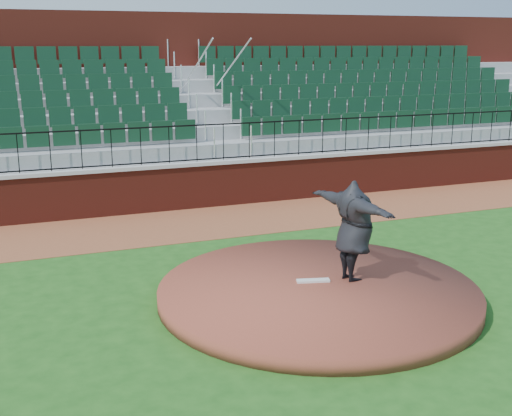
{
  "coord_description": "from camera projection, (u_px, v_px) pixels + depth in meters",
  "views": [
    {
      "loc": [
        -4.57,
        -10.29,
        4.49
      ],
      "look_at": [
        0.0,
        1.5,
        1.3
      ],
      "focal_mm": 46.15,
      "sensor_mm": 36.0,
      "label": 1
    }
  ],
  "objects": [
    {
      "name": "pitching_rubber",
      "position": [
        313.0,
        281.0,
        11.99
      ],
      "size": [
        0.62,
        0.3,
        0.04
      ],
      "primitive_type": "cube",
      "rotation": [
        0.0,
        0.0,
        -0.25
      ],
      "color": "silver",
      "rests_on": "pitchers_mound"
    },
    {
      "name": "wall_cap",
      "position": [
        184.0,
        164.0,
        18.02
      ],
      "size": [
        34.0,
        0.45,
        0.1
      ],
      "primitive_type": "cube",
      "color": "#B7B7B7",
      "rests_on": "field_wall"
    },
    {
      "name": "concourse_wall",
      "position": [
        141.0,
        95.0,
        22.65
      ],
      "size": [
        34.0,
        0.5,
        5.5
      ],
      "primitive_type": "cube",
      "color": "maroon",
      "rests_on": "ground"
    },
    {
      "name": "seating_stands",
      "position": [
        160.0,
        116.0,
        20.23
      ],
      "size": [
        34.0,
        5.1,
        4.6
      ],
      "primitive_type": null,
      "color": "gray",
      "rests_on": "ground"
    },
    {
      "name": "pitchers_mound",
      "position": [
        318.0,
        292.0,
        11.82
      ],
      "size": [
        5.74,
        5.74,
        0.25
      ],
      "primitive_type": "cylinder",
      "color": "brown",
      "rests_on": "ground"
    },
    {
      "name": "wall_railing",
      "position": [
        183.0,
        144.0,
        17.89
      ],
      "size": [
        34.0,
        0.05,
        1.0
      ],
      "primitive_type": null,
      "color": "black",
      "rests_on": "wall_cap"
    },
    {
      "name": "warning_track",
      "position": [
        201.0,
        222.0,
        16.88
      ],
      "size": [
        34.0,
        3.2,
        0.01
      ],
      "primitive_type": "cube",
      "color": "brown",
      "rests_on": "ground"
    },
    {
      "name": "field_wall",
      "position": [
        184.0,
        187.0,
        18.18
      ],
      "size": [
        34.0,
        0.35,
        1.2
      ],
      "primitive_type": "cube",
      "color": "maroon",
      "rests_on": "ground"
    },
    {
      "name": "ground",
      "position": [
        286.0,
        296.0,
        12.0
      ],
      "size": [
        90.0,
        90.0,
        0.0
      ],
      "primitive_type": "plane",
      "color": "#1C4D16",
      "rests_on": "ground"
    },
    {
      "name": "pitcher",
      "position": [
        354.0,
        231.0,
        11.88
      ],
      "size": [
        0.95,
        2.36,
        1.87
      ],
      "primitive_type": "imported",
      "rotation": [
        0.0,
        0.0,
        1.72
      ],
      "color": "black",
      "rests_on": "pitchers_mound"
    }
  ]
}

